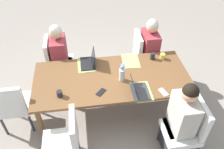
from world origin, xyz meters
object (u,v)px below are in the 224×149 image
at_px(flower_vase, 122,73).
at_px(phone_black, 101,92).
at_px(chair_near_left_far, 57,60).
at_px(coffee_mug_centre_left, 162,56).
at_px(chair_head_right_right_near, 13,104).
at_px(person_near_left_far, 61,60).
at_px(person_far_left_near, 180,123).
at_px(laptop_near_left_far, 89,62).
at_px(laptop_far_left_near, 138,90).
at_px(chair_near_left_mid, 144,54).
at_px(coffee_mug_near_left, 60,94).
at_px(dining_table, 112,81).
at_px(chair_far_left_near, 187,128).
at_px(coffee_mug_near_right, 153,56).
at_px(chair_far_right_mid, 66,140).
at_px(person_near_left_mid, 149,54).
at_px(phone_silver, 163,92).

bearing_deg(flower_vase, phone_black, 32.24).
height_order(chair_near_left_far, coffee_mug_centre_left, chair_near_left_far).
height_order(chair_head_right_right_near, coffee_mug_centre_left, chair_head_right_right_near).
xyz_separation_m(person_near_left_far, chair_head_right_right_near, (0.64, 0.88, -0.03)).
bearing_deg(person_far_left_near, laptop_near_left_far, -46.30).
distance_m(person_near_left_far, laptop_far_left_near, 1.56).
relative_size(flower_vase, laptop_far_left_near, 0.86).
distance_m(person_far_left_near, laptop_far_left_near, 0.68).
xyz_separation_m(person_far_left_near, laptop_near_left_far, (1.07, -1.12, 0.24)).
height_order(chair_near_left_mid, chair_near_left_far, same).
height_order(chair_near_left_mid, coffee_mug_near_left, chair_near_left_mid).
bearing_deg(dining_table, chair_far_left_near, 135.52).
bearing_deg(person_near_left_far, coffee_mug_centre_left, 164.44).
distance_m(person_far_left_near, chair_head_right_right_near, 2.28).
xyz_separation_m(chair_near_left_mid, phone_black, (0.87, 1.07, 0.23)).
relative_size(person_far_left_near, coffee_mug_near_right, 11.09).
distance_m(chair_near_left_mid, coffee_mug_near_left, 1.78).
height_order(chair_head_right_right_near, coffee_mug_near_right, chair_head_right_right_near).
xyz_separation_m(person_far_left_near, chair_far_right_mid, (1.45, 0.02, -0.03)).
bearing_deg(person_near_left_mid, person_near_left_far, -1.41).
xyz_separation_m(person_far_left_near, person_near_left_far, (1.54, -1.53, 0.00)).
distance_m(flower_vase, phone_black, 0.40).
distance_m(laptop_far_left_near, coffee_mug_near_right, 0.78).
height_order(chair_far_left_near, phone_black, chair_far_left_near).
bearing_deg(chair_far_right_mid, chair_near_left_far, -84.11).
relative_size(laptop_far_left_near, coffee_mug_near_left, 3.64).
relative_size(dining_table, chair_far_right_mid, 2.47).
bearing_deg(flower_vase, laptop_far_left_near, 122.16).
bearing_deg(laptop_far_left_near, dining_table, -49.39).
relative_size(flower_vase, phone_black, 1.83).
distance_m(laptop_near_left_far, phone_black, 0.64).
relative_size(flower_vase, coffee_mug_centre_left, 2.99).
bearing_deg(phone_black, chair_near_left_mid, -176.68).
relative_size(laptop_near_left_far, coffee_mug_near_right, 2.97).
distance_m(chair_near_left_mid, flower_vase, 1.08).
bearing_deg(phone_silver, chair_head_right_right_near, -117.54).
distance_m(chair_head_right_right_near, phone_silver, 2.07).
height_order(coffee_mug_near_left, coffee_mug_near_right, coffee_mug_near_right).
bearing_deg(person_near_left_mid, dining_table, 43.89).
xyz_separation_m(chair_far_left_near, person_far_left_near, (0.07, -0.06, 0.03)).
xyz_separation_m(chair_head_right_right_near, laptop_near_left_far, (-1.11, -0.46, 0.27)).
relative_size(person_near_left_far, laptop_near_left_far, 3.73).
xyz_separation_m(dining_table, phone_black, (0.19, 0.28, 0.07)).
relative_size(coffee_mug_near_left, phone_silver, 0.59).
distance_m(chair_far_right_mid, flower_vase, 1.13).
bearing_deg(phone_silver, laptop_far_left_near, -117.61).
height_order(chair_near_left_far, person_near_left_far, person_near_left_far).
relative_size(laptop_near_left_far, coffee_mug_centre_left, 3.49).
xyz_separation_m(chair_near_left_mid, flower_vase, (0.55, 0.86, 0.35)).
xyz_separation_m(chair_near_left_mid, person_near_left_far, (1.45, 0.02, 0.03)).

